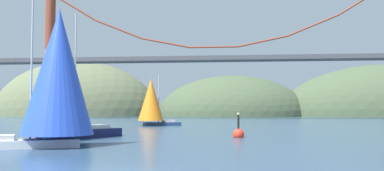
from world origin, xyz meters
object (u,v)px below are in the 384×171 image
Objects in this scene: sailboat_teal_sail at (60,81)px; sailboat_blue_spinnaker at (57,74)px; sailboat_orange_sail at (152,101)px; channel_buoy at (238,134)px; sailboat_red_spinnaker at (50,90)px.

sailboat_blue_spinnaker is at bearing -67.99° from sailboat_teal_sail.
sailboat_orange_sail is (-0.28, 36.47, -1.27)m from sailboat_blue_spinnaker.
sailboat_teal_sail is at bearing -95.25° from sailboat_orange_sail.
channel_buoy is at bearing 39.80° from sailboat_blue_spinnaker.
sailboat_orange_sail is at bearing 84.75° from sailboat_teal_sail.
sailboat_teal_sail reaches higher than sailboat_blue_spinnaker.
sailboat_red_spinnaker is 4.16× the size of channel_buoy.
sailboat_orange_sail reaches higher than channel_buoy.
sailboat_blue_spinnaker is 1.28× the size of sailboat_orange_sail.
sailboat_orange_sail is 3.18× the size of channel_buoy.
sailboat_teal_sail is (8.61, -16.38, 0.08)m from sailboat_red_spinnaker.
sailboat_teal_sail is 4.52× the size of channel_buoy.
channel_buoy is (13.66, -25.32, -3.66)m from sailboat_orange_sail.
sailboat_teal_sail is at bearing -62.27° from sailboat_red_spinnaker.
sailboat_blue_spinnaker is 36.49m from sailboat_orange_sail.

